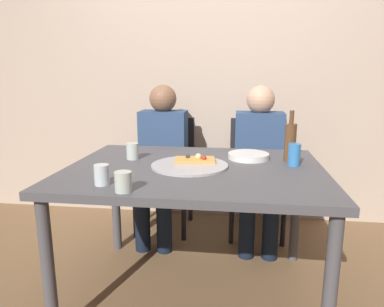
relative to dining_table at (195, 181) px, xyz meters
name	(u,v)px	position (x,y,z in m)	size (l,w,h in m)	color
ground_plane	(194,291)	(0.00, 0.00, -0.68)	(8.00, 8.00, 0.00)	brown
back_wall	(213,68)	(0.00, 1.23, 0.62)	(6.00, 0.10, 2.60)	#BCA893
dining_table	(195,181)	(0.00, 0.00, 0.00)	(1.37, 1.03, 0.76)	#4C4C51
pizza_tray	(190,165)	(-0.03, 0.00, 0.08)	(0.42, 0.42, 0.01)	#ADADB2
pizza_slice_last	(195,160)	(0.00, 0.07, 0.10)	(0.23, 0.16, 0.05)	tan
wine_bottle	(290,141)	(0.52, 0.20, 0.19)	(0.07, 0.07, 0.29)	brown
tumbler_near	(133,151)	(-0.38, 0.13, 0.13)	(0.07, 0.07, 0.10)	#B7C6BC
tumbler_far	(123,182)	(-0.25, -0.45, 0.12)	(0.07, 0.07, 0.09)	#B7C6BC
wine_glass	(102,175)	(-0.38, -0.37, 0.13)	(0.07, 0.07, 0.09)	silver
soda_can	(294,155)	(0.53, 0.10, 0.14)	(0.07, 0.07, 0.12)	#337AC1
plate_stack	(248,156)	(0.29, 0.23, 0.10)	(0.24, 0.24, 0.03)	white
chair_left	(166,166)	(-0.35, 0.91, -0.17)	(0.44, 0.44, 0.90)	black
chair_right	(257,169)	(0.39, 0.91, -0.17)	(0.44, 0.44, 0.90)	black
guest_in_sweater	(161,155)	(-0.35, 0.76, -0.04)	(0.36, 0.56, 1.17)	navy
guest_in_beanie	(259,158)	(0.39, 0.76, -0.04)	(0.36, 0.56, 1.17)	navy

